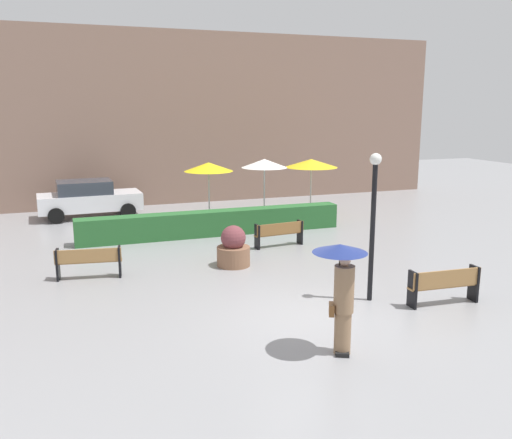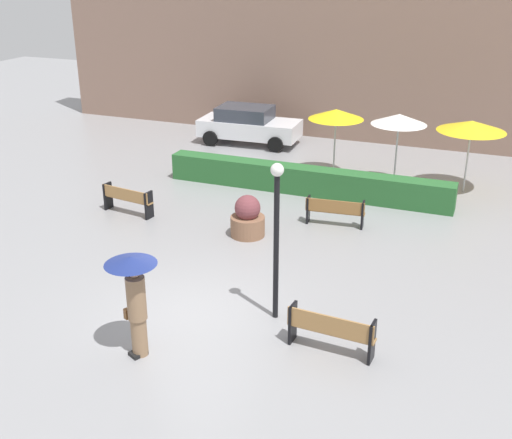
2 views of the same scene
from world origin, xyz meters
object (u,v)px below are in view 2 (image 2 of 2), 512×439
Objects in this scene: bench_near_right at (331,330)px; parked_car at (248,124)px; bench_far_left at (127,198)px; planter_pot at (248,219)px; bench_back_row at (335,210)px; lamp_post at (276,225)px; pedestrian_with_umbrella at (134,292)px; patio_umbrella_yellow at (336,114)px; patio_umbrella_yellow_far at (472,126)px; patio_umbrella_white at (399,119)px.

bench_near_right is 15.57m from parked_car.
planter_pot is (4.08, -0.16, 0.01)m from bench_far_left.
bench_back_row is 5.77m from lamp_post.
pedestrian_with_umbrella is 12.33m from patio_umbrella_yellow.
lamp_post is 1.47× the size of patio_umbrella_yellow_far.
lamp_post reaches higher than parked_car.
bench_near_right is at bearing -51.72° from planter_pot.
bench_near_right is at bearing -61.66° from parked_car.
lamp_post is at bearing -65.32° from parked_car.
patio_umbrella_yellow is at bearing 86.79° from pedestrian_with_umbrella.
planter_pot is 6.78m from patio_umbrella_white.
bench_back_row is at bearing 13.22° from bench_far_left.
bench_far_left is at bearing 177.78° from planter_pot.
bench_near_right is 10.67m from patio_umbrella_white.
patio_umbrella_white is at bearing -8.28° from patio_umbrella_yellow.
pedestrian_with_umbrella reaches higher than bench_back_row.
bench_far_left is at bearing -166.78° from bench_back_row.
bench_back_row is (-1.63, 6.37, -0.03)m from bench_near_right.
patio_umbrella_yellow is (4.95, 5.90, 1.76)m from bench_far_left.
lamp_post reaches higher than patio_umbrella_yellow.
patio_umbrella_white is at bearing -25.43° from parked_car.
planter_pot is at bearing -67.88° from parked_car.
patio_umbrella_white is at bearing 76.42° from bench_back_row.
pedestrian_with_umbrella is (-1.94, -7.83, 0.92)m from bench_back_row.
bench_far_left is at bearing -92.89° from parked_car.
planter_pot reaches higher than bench_back_row.
patio_umbrella_white reaches higher than patio_umbrella_yellow.
patio_umbrella_white is at bearing 61.48° from planter_pot.
pedestrian_with_umbrella is 0.84× the size of patio_umbrella_white.
patio_umbrella_yellow_far is (9.50, 6.00, 1.74)m from bench_far_left.
planter_pot is at bearing -98.19° from patio_umbrella_yellow.
bench_near_right is 6.06m from planter_pot.
planter_pot reaches higher than bench_far_left.
bench_near_right is 3.96m from pedestrian_with_umbrella.
bench_back_row is at bearing -74.30° from patio_umbrella_yellow.
lamp_post is at bearing -88.57° from bench_back_row.
planter_pot is 4.80m from lamp_post.
patio_umbrella_yellow_far is at bearing 10.44° from patio_umbrella_white.
parked_car is at bearing 87.11° from bench_far_left.
patio_umbrella_white is 1.05× the size of patio_umbrella_yellow_far.
bench_back_row is 2.67m from planter_pot.
bench_near_right is 2.42m from lamp_post.
planter_pot reaches higher than bench_near_right.
patio_umbrella_yellow is at bearing -32.61° from parked_car.
patio_umbrella_white reaches higher than planter_pot.
pedestrian_with_umbrella is (4.26, -6.38, 0.90)m from bench_far_left.
patio_umbrella_yellow reaches higher than planter_pot.
lamp_post is 14.19m from parked_car.
lamp_post is at bearing -82.07° from patio_umbrella_yellow.
patio_umbrella_yellow_far is at bearing 1.22° from patio_umbrella_yellow.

